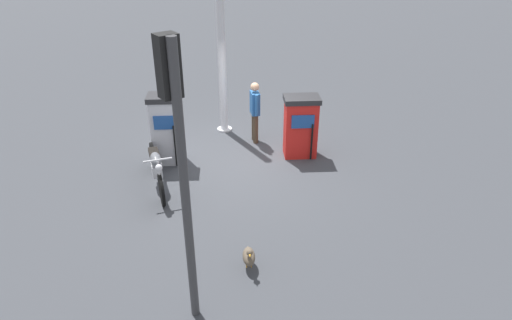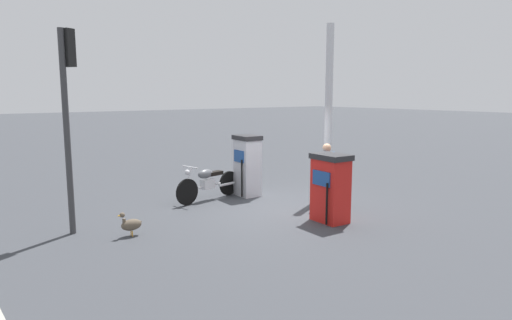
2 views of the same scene
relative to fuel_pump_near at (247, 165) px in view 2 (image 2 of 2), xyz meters
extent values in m
plane|color=#383A3F|center=(0.18, 1.57, -0.85)|extent=(120.00, 120.00, 0.00)
cube|color=silver|center=(0.00, 0.00, -0.07)|extent=(0.54, 0.69, 1.55)
cube|color=#1E478C|center=(0.26, -0.01, 0.27)|extent=(0.05, 0.47, 0.32)
cube|color=#262628|center=(0.00, 0.00, 0.76)|extent=(0.59, 0.76, 0.12)
cylinder|color=black|center=(0.31, 0.18, -0.30)|extent=(0.05, 0.05, 1.00)
cube|color=red|center=(0.00, 3.14, -0.16)|extent=(0.55, 0.78, 1.38)
cube|color=#1E478C|center=(0.27, 3.12, 0.15)|extent=(0.05, 0.53, 0.32)
cube|color=#262628|center=(0.00, 3.14, 0.59)|extent=(0.61, 0.86, 0.12)
cylinder|color=black|center=(0.32, 3.35, -0.36)|extent=(0.05, 0.05, 0.90)
cylinder|color=black|center=(1.84, -0.03, -0.51)|extent=(0.67, 0.20, 0.67)
cylinder|color=black|center=(0.39, -0.33, -0.51)|extent=(0.67, 0.20, 0.67)
cube|color=silver|center=(1.16, -0.17, -0.41)|extent=(0.39, 0.27, 0.24)
cylinder|color=silver|center=(1.11, -0.18, -0.46)|extent=(1.10, 0.28, 0.05)
ellipsoid|color=#595B60|center=(1.23, -0.16, -0.13)|extent=(0.52, 0.31, 0.24)
cube|color=black|center=(0.90, -0.23, -0.16)|extent=(0.47, 0.29, 0.10)
cylinder|color=silver|center=(1.80, -0.04, -0.21)|extent=(0.26, 0.09, 0.57)
cylinder|color=silver|center=(1.72, -0.05, 0.11)|extent=(0.15, 0.56, 0.04)
sphere|color=silver|center=(1.82, -0.03, -0.01)|extent=(0.17, 0.17, 0.14)
cylinder|color=silver|center=(0.56, -0.18, -0.49)|extent=(0.55, 0.18, 0.07)
cylinder|color=#473828|center=(-0.98, 2.13, -0.46)|extent=(0.14, 0.14, 0.77)
cylinder|color=#473828|center=(-0.78, 2.14, -0.46)|extent=(0.14, 0.14, 0.77)
cube|color=#265999|center=(-0.88, 2.14, 0.21)|extent=(0.38, 0.23, 0.57)
cylinder|color=#265999|center=(-1.12, 2.11, 0.23)|extent=(0.10, 0.10, 0.54)
cylinder|color=#265999|center=(-0.64, 2.16, 0.23)|extent=(0.10, 0.10, 0.54)
sphere|color=tan|center=(-0.88, 2.14, 0.63)|extent=(0.23, 0.23, 0.21)
ellipsoid|color=brown|center=(3.89, 1.53, -0.62)|extent=(0.41, 0.21, 0.23)
cylinder|color=brown|center=(4.03, 1.53, -0.55)|extent=(0.06, 0.06, 0.16)
sphere|color=brown|center=(4.07, 1.53, -0.39)|extent=(0.10, 0.10, 0.10)
cone|color=orange|center=(4.13, 1.53, -0.40)|extent=(0.07, 0.05, 0.05)
cone|color=brown|center=(3.71, 1.53, -0.58)|extent=(0.08, 0.08, 0.08)
cylinder|color=orange|center=(3.89, 1.57, -0.79)|extent=(0.02, 0.02, 0.11)
cylinder|color=orange|center=(3.89, 1.49, -0.79)|extent=(0.02, 0.02, 0.11)
cylinder|color=#38383A|center=(4.78, 0.66, 1.17)|extent=(0.16, 0.16, 4.02)
cube|color=black|center=(4.66, 0.59, 2.82)|extent=(0.29, 0.31, 0.72)
sphere|color=red|center=(4.57, 0.54, 3.04)|extent=(0.20, 0.20, 0.15)
sphere|color=orange|center=(4.57, 0.54, 2.82)|extent=(0.20, 0.20, 0.15)
sphere|color=green|center=(4.57, 0.54, 2.60)|extent=(0.20, 0.20, 0.15)
cylinder|color=silver|center=(-1.68, 1.38, 1.45)|extent=(0.20, 0.20, 4.59)
cylinder|color=silver|center=(-1.68, 1.38, -0.83)|extent=(0.40, 0.40, 0.04)
camera|label=1|loc=(9.57, 1.03, 4.25)|focal=31.44mm
camera|label=2|loc=(6.99, 9.86, 1.96)|focal=31.43mm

